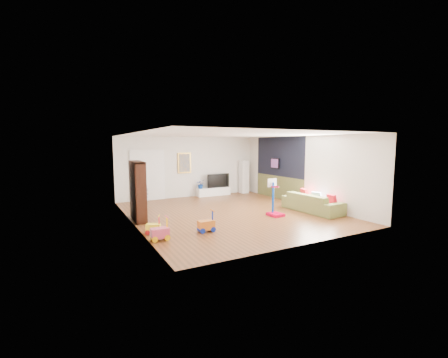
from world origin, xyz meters
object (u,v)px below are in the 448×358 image
media_console (213,192)px  sofa (312,203)px  basketball_hoop (276,197)px  bookshelf (138,191)px

media_console → sofa: size_ratio=0.71×
sofa → basketball_hoop: 1.58m
sofa → basketball_hoop: (-1.55, 0.08, 0.30)m
basketball_hoop → media_console: bearing=87.2°
sofa → bookshelf: bearing=69.8°
media_console → basketball_hoop: bearing=-89.6°
media_console → sofa: (1.61, -4.68, 0.14)m
bookshelf → basketball_hoop: (4.15, -1.63, -0.30)m
media_console → basketball_hoop: (0.06, -4.60, 0.44)m
bookshelf → sofa: bearing=-13.8°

